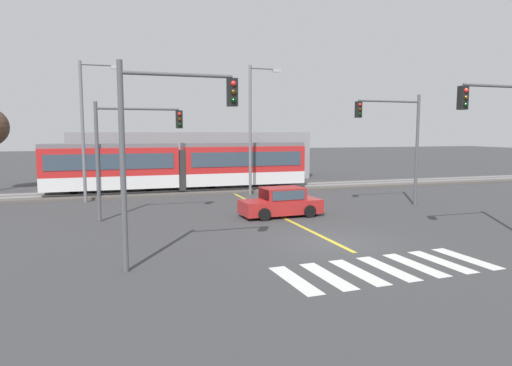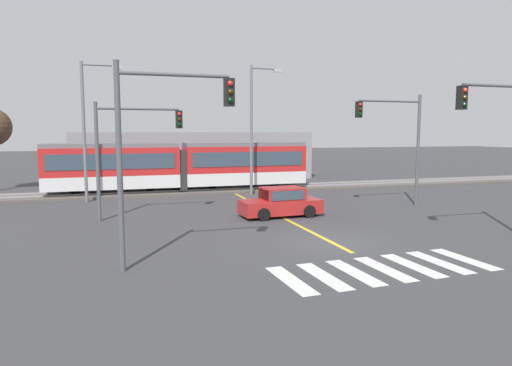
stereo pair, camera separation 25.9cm
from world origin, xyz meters
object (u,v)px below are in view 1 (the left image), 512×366
Objects in this scene: sedan_crossing at (281,203)px; traffic_light_near_left at (161,134)px; traffic_light_mid_left at (128,141)px; traffic_light_near_right at (508,133)px; street_lamp_centre at (253,122)px; street_lamp_west at (86,123)px; traffic_light_mid_right at (398,133)px; light_rail_tram at (180,165)px.

traffic_light_near_left reaches higher than sedan_crossing.
sedan_crossing is 0.73× the size of traffic_light_mid_left.
sedan_crossing is at bearing -10.86° from traffic_light_mid_left.
street_lamp_centre is at bearing 109.63° from traffic_light_near_right.
traffic_light_mid_left is 0.89× the size of traffic_light_near_right.
street_lamp_west reaches higher than traffic_light_mid_left.
street_lamp_centre reaches higher than traffic_light_near_left.
traffic_light_near_left is 1.00× the size of traffic_light_near_right.
street_lamp_centre reaches higher than street_lamp_west.
traffic_light_mid_left is at bearing -72.15° from street_lamp_west.
street_lamp_centre is at bearing 1.23° from street_lamp_west.
street_lamp_centre is at bearing 63.14° from traffic_light_near_left.
traffic_light_mid_left is 0.65× the size of street_lamp_centre.
sedan_crossing is 0.65× the size of traffic_light_mid_right.
traffic_light_mid_left is 11.21m from street_lamp_centre.
street_lamp_centre is (1.15, 8.45, 4.37)m from sedan_crossing.
traffic_light_near_right is 1.00× the size of traffic_light_mid_right.
sedan_crossing is at bearing 132.26° from traffic_light_near_right.
light_rail_tram is 3.17× the size of traffic_light_mid_left.
traffic_light_mid_right is at bearing -49.80° from street_lamp_centre.
traffic_light_mid_right is (11.18, -10.12, 2.31)m from light_rail_tram.
street_lamp_west is at bearing 100.28° from traffic_light_near_left.
light_rail_tram is 18.81m from traffic_light_near_left.
light_rail_tram is at bearing 67.61° from traffic_light_mid_left.
sedan_crossing is at bearing -173.61° from traffic_light_mid_right.
light_rail_tram is 10.48m from traffic_light_mid_left.
street_lamp_centre reaches higher than traffic_light_mid_right.
traffic_light_near_right is 16.99m from street_lamp_centre.
street_lamp_west is 0.97× the size of street_lamp_centre.
light_rail_tram is 2.13× the size of street_lamp_west.
street_lamp_west reaches higher than light_rail_tram.
traffic_light_mid_right is 0.75× the size of street_lamp_west.
traffic_light_near_right reaches higher than traffic_light_near_left.
traffic_light_mid_right reaches higher than sedan_crossing.
light_rail_tram is at bearing 108.21° from sedan_crossing.
traffic_light_mid_right is (7.57, 0.85, 3.65)m from sedan_crossing.
traffic_light_near_right is 0.75× the size of street_lamp_west.
traffic_light_near_left is at bearing -79.72° from street_lamp_west.
street_lamp_west is (-2.18, 6.77, 1.01)m from traffic_light_mid_left.
traffic_light_mid_left is at bearing -112.39° from light_rail_tram.
traffic_light_mid_left reaches higher than sedan_crossing.
traffic_light_near_right reaches higher than traffic_light_mid_left.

